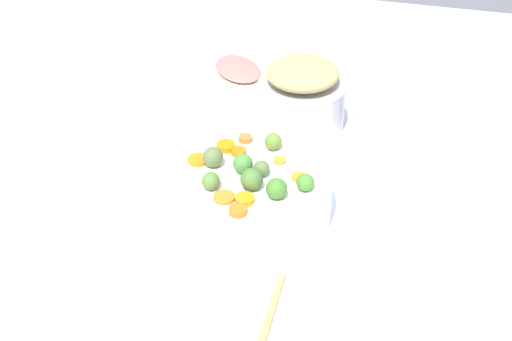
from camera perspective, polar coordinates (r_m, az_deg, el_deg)
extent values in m
cube|color=silver|center=(1.27, -0.84, -3.61)|extent=(2.40, 2.40, 0.02)
cylinder|color=white|center=(1.21, 0.00, -2.30)|extent=(0.29, 0.29, 0.10)
cylinder|color=#B9B5C1|center=(1.49, 4.03, 5.80)|extent=(0.20, 0.20, 0.11)
ellipsoid|color=tan|center=(1.45, 4.17, 8.71)|extent=(0.17, 0.17, 0.06)
cylinder|color=orange|center=(1.28, -0.96, 2.88)|extent=(0.03, 0.03, 0.01)
cylinder|color=orange|center=(1.12, -2.86, -2.42)|extent=(0.05, 0.05, 0.01)
cylinder|color=orange|center=(1.22, -5.23, 0.96)|extent=(0.05, 0.05, 0.01)
cylinder|color=orange|center=(1.24, -1.56, 1.68)|extent=(0.03, 0.03, 0.01)
cylinder|color=orange|center=(1.09, -1.63, -3.62)|extent=(0.04, 0.04, 0.01)
cylinder|color=orange|center=(1.22, 2.12, 0.91)|extent=(0.03, 0.03, 0.01)
cylinder|color=orange|center=(1.25, -2.72, 2.18)|extent=(0.05, 0.05, 0.01)
cylinder|color=orange|center=(1.17, 3.87, -0.59)|extent=(0.04, 0.04, 0.01)
cylinder|color=orange|center=(1.11, -1.03, -2.60)|extent=(0.05, 0.05, 0.01)
sphere|color=#477130|center=(1.14, -0.40, -0.80)|extent=(0.04, 0.04, 0.04)
sphere|color=#527A35|center=(1.14, -4.07, -0.95)|extent=(0.03, 0.03, 0.03)
sphere|color=#44862D|center=(1.14, 4.42, -1.07)|extent=(0.03, 0.03, 0.03)
sphere|color=#43792A|center=(1.12, 1.84, -1.63)|extent=(0.04, 0.04, 0.04)
sphere|color=#576F3B|center=(1.20, -3.88, 1.20)|extent=(0.04, 0.04, 0.04)
sphere|color=olive|center=(1.25, 1.54, 2.61)|extent=(0.03, 0.03, 0.03)
sphere|color=#536F3A|center=(1.17, 0.49, 0.16)|extent=(0.03, 0.03, 0.03)
sphere|color=#478638|center=(1.18, -1.09, 0.60)|extent=(0.04, 0.04, 0.04)
cube|color=tan|center=(1.05, 1.08, -13.36)|extent=(0.22, 0.02, 0.01)
cylinder|color=white|center=(1.45, 13.76, 3.79)|extent=(0.25, 0.25, 0.11)
cylinder|color=white|center=(1.72, -1.60, 8.29)|extent=(0.28, 0.28, 0.01)
ellipsoid|color=#C87266|center=(1.73, -1.63, 9.10)|extent=(0.20, 0.20, 0.02)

